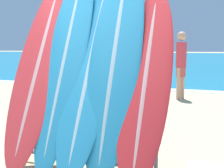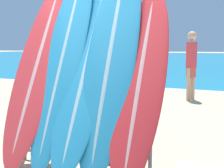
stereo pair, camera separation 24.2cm
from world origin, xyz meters
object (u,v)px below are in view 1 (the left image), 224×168
surfboard_slot_1 (66,56)px  surfboard_slot_2 (90,68)px  surfboard_slot_3 (115,60)px  surfboard_rack (85,130)px  surfboard_slot_0 (39,68)px  surfboard_slot_4 (145,83)px  person_near_water (181,63)px

surfboard_slot_1 → surfboard_slot_2: surfboard_slot_1 is taller
surfboard_slot_2 → surfboard_slot_3: surfboard_slot_3 is taller
surfboard_rack → surfboard_slot_0: (-0.64, 0.10, 0.65)m
surfboard_slot_0 → surfboard_slot_2: bearing=1.7°
surfboard_slot_2 → surfboard_slot_4: surfboard_slot_2 is taller
surfboard_slot_2 → person_near_water: bearing=87.9°
person_near_water → surfboard_slot_3: bearing=-157.1°
surfboard_slot_0 → surfboard_slot_3: bearing=0.7°
surfboard_slot_1 → surfboard_slot_2: bearing=-5.9°
surfboard_rack → surfboard_slot_4: (0.66, 0.04, 0.53)m
surfboard_slot_3 → surfboard_slot_2: bearing=178.5°
surfboard_rack → surfboard_slot_1: 0.85m
surfboard_slot_4 → surfboard_slot_1: bearing=173.5°
surfboard_rack → surfboard_slot_2: bearing=85.1°
surfboard_slot_3 → surfboard_slot_4: 0.43m
surfboard_slot_1 → surfboard_slot_4: bearing=-6.5°
surfboard_slot_2 → person_near_water: surfboard_slot_2 is taller
surfboard_rack → surfboard_slot_0: bearing=170.9°
surfboard_slot_3 → surfboard_slot_4: surfboard_slot_3 is taller
person_near_water → surfboard_slot_4: bearing=-153.1°
surfboard_slot_3 → person_near_water: surfboard_slot_3 is taller
surfboard_slot_3 → surfboard_slot_0: bearing=-179.3°
surfboard_slot_0 → surfboard_slot_1: 0.36m
surfboard_slot_4 → surfboard_rack: bearing=-176.2°
person_near_water → surfboard_rack: bearing=-160.5°
surfboard_slot_0 → surfboard_slot_4: size_ratio=1.12×
surfboard_slot_0 → surfboard_slot_2: (0.65, 0.02, 0.01)m
surfboard_rack → person_near_water: size_ratio=0.94×
surfboard_slot_4 → person_near_water: 5.07m
surfboard_rack → surfboard_slot_0: size_ratio=0.73×
surfboard_slot_1 → surfboard_slot_2: (0.31, -0.03, -0.12)m
surfboard_slot_0 → surfboard_slot_3: size_ratio=0.91×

